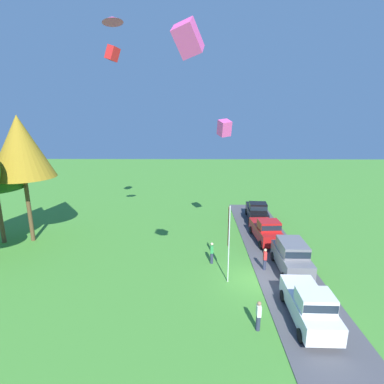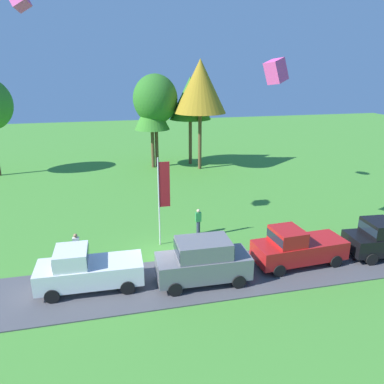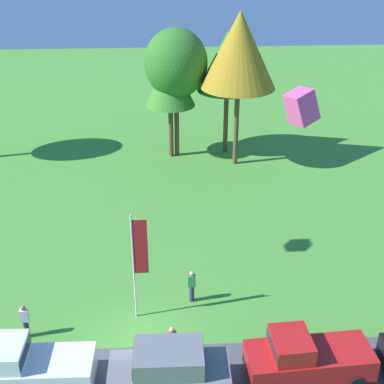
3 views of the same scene
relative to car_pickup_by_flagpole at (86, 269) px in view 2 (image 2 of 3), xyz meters
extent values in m
plane|color=#478E33|center=(4.40, 1.91, -1.11)|extent=(120.00, 120.00, 0.00)
cube|color=#4C4C51|center=(4.40, -0.32, -1.08)|extent=(36.00, 4.40, 0.06)
cube|color=white|center=(0.20, 0.00, -0.21)|extent=(5.04, 2.01, 1.00)
cube|color=white|center=(-0.60, 0.01, 0.69)|extent=(1.54, 1.79, 0.80)
cube|color=#19232D|center=(-0.60, 0.01, 0.69)|extent=(1.57, 1.76, 0.44)
cylinder|color=black|center=(-1.52, -0.87, -0.71)|extent=(0.69, 0.26, 0.68)
cylinder|color=black|center=(-1.48, 0.94, -0.71)|extent=(0.69, 0.26, 0.68)
cylinder|color=black|center=(1.88, -0.94, -0.71)|extent=(0.69, 0.26, 0.68)
cylinder|color=black|center=(1.92, 0.86, -0.71)|extent=(0.69, 0.26, 0.68)
cube|color=slate|center=(5.62, -0.74, -0.16)|extent=(4.63, 1.98, 1.10)
cube|color=slate|center=(5.62, -0.74, 0.81)|extent=(2.63, 1.80, 0.84)
cube|color=#19232D|center=(5.62, -0.74, 0.81)|extent=(2.68, 1.77, 0.46)
cylinder|color=black|center=(4.04, -1.61, -0.71)|extent=(0.68, 0.25, 0.68)
cylinder|color=black|center=(4.07, 0.19, -0.71)|extent=(0.68, 0.25, 0.68)
cylinder|color=black|center=(7.17, -1.67, -0.71)|extent=(0.68, 0.25, 0.68)
cylinder|color=black|center=(7.20, 0.14, -0.71)|extent=(0.68, 0.25, 0.68)
cube|color=red|center=(11.18, -0.16, -0.21)|extent=(5.11, 2.20, 1.00)
cube|color=red|center=(10.38, -0.21, 0.69)|extent=(1.61, 1.85, 0.80)
cube|color=#19232D|center=(10.38, -0.21, 0.69)|extent=(1.63, 1.82, 0.44)
cylinder|color=black|center=(9.53, -1.16, -0.71)|extent=(0.69, 0.28, 0.68)
cylinder|color=black|center=(9.42, 0.64, -0.71)|extent=(0.69, 0.28, 0.68)
cylinder|color=black|center=(12.93, -0.96, -0.71)|extent=(0.69, 0.28, 0.68)
cylinder|color=black|center=(12.82, 0.85, -0.71)|extent=(0.69, 0.28, 0.68)
cube|color=black|center=(15.91, -0.37, 0.69)|extent=(1.62, 1.86, 0.80)
cube|color=#19232D|center=(15.91, -0.37, 0.69)|extent=(1.65, 1.83, 0.44)
cylinder|color=black|center=(14.95, -1.21, -0.71)|extent=(0.70, 0.29, 0.68)
cylinder|color=black|center=(15.08, 0.60, -0.71)|extent=(0.70, 0.29, 0.68)
cylinder|color=#2D334C|center=(-0.61, 2.90, -0.67)|extent=(0.24, 0.24, 0.88)
cube|color=white|center=(-0.61, 2.90, 0.07)|extent=(0.36, 0.22, 0.60)
sphere|color=#9E7051|center=(-0.61, 2.90, 0.49)|extent=(0.22, 0.22, 0.22)
cylinder|color=#2D334C|center=(6.82, 4.96, -0.67)|extent=(0.24, 0.24, 0.88)
cube|color=#2D8E47|center=(6.82, 4.96, 0.07)|extent=(0.36, 0.22, 0.60)
sphere|color=beige|center=(6.82, 4.96, 0.49)|extent=(0.22, 0.22, 0.22)
cylinder|color=#2D334C|center=(5.78, 1.14, -0.67)|extent=(0.24, 0.24, 0.88)
cube|color=red|center=(5.78, 1.14, 0.07)|extent=(0.36, 0.22, 0.60)
sphere|color=tan|center=(5.78, 1.14, 0.49)|extent=(0.22, 0.22, 0.22)
cylinder|color=brown|center=(6.28, 22.77, 0.95)|extent=(0.36, 0.36, 4.11)
cone|color=#387F28|center=(6.28, 22.77, 4.85)|extent=(3.70, 3.70, 3.70)
cylinder|color=brown|center=(6.73, 22.95, 1.45)|extent=(0.36, 0.36, 5.12)
ellipsoid|color=#2D7023|center=(6.73, 22.95, 6.08)|extent=(4.61, 4.61, 5.07)
cylinder|color=brown|center=(10.55, 23.42, 1.37)|extent=(0.36, 0.36, 4.96)
cone|color=#387F28|center=(10.55, 23.42, 6.09)|extent=(4.46, 4.46, 4.46)
cylinder|color=brown|center=(11.03, 21.04, 1.83)|extent=(0.36, 0.36, 5.87)
cone|color=olive|center=(11.03, 21.04, 7.40)|extent=(5.28, 5.28, 5.28)
cylinder|color=silver|center=(4.17, 3.99, 1.62)|extent=(0.08, 0.08, 5.44)
cube|color=red|center=(4.52, 3.99, 2.70)|extent=(0.64, 0.04, 2.72)
cube|color=#EA4C9E|center=(11.00, 3.85, 8.97)|extent=(1.51, 1.22, 1.53)
camera|label=1|loc=(-14.24, 6.23, 9.92)|focal=28.00mm
camera|label=2|loc=(1.33, -16.59, 9.16)|focal=35.00mm
camera|label=3|loc=(5.60, -15.67, 15.47)|focal=50.00mm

